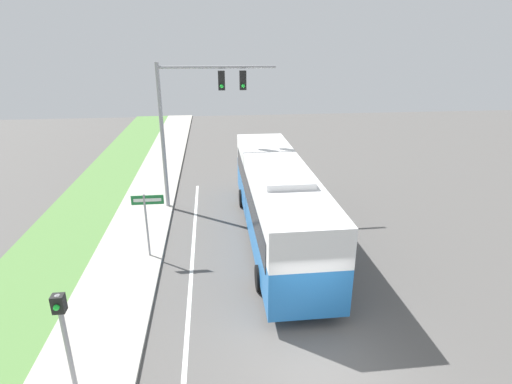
{
  "coord_description": "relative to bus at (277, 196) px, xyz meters",
  "views": [
    {
      "loc": [
        -2.65,
        -8.09,
        8.15
      ],
      "look_at": [
        -0.74,
        8.64,
        1.85
      ],
      "focal_mm": 28.0,
      "sensor_mm": 36.0,
      "label": 1
    }
  ],
  "objects": [
    {
      "name": "ground_plane",
      "position": [
        -0.03,
        -7.63,
        -2.0
      ],
      "size": [
        80.0,
        80.0,
        0.0
      ],
      "primitive_type": "plane",
      "color": "#565451"
    },
    {
      "name": "signal_gantry",
      "position": [
        -3.49,
        4.11,
        3.16
      ],
      "size": [
        5.72,
        0.41,
        7.34
      ],
      "color": "#939399",
      "rests_on": "ground_plane"
    },
    {
      "name": "bus",
      "position": [
        0.0,
        0.0,
        0.0
      ],
      "size": [
        2.67,
        12.42,
        3.6
      ],
      "color": "#236BB7",
      "rests_on": "ground_plane"
    },
    {
      "name": "pedestrian_signal",
      "position": [
        -6.29,
        -7.66,
        -0.07
      ],
      "size": [
        0.28,
        0.34,
        2.81
      ],
      "color": "#939399",
      "rests_on": "ground_plane"
    },
    {
      "name": "street_sign",
      "position": [
        -5.28,
        -1.13,
        -0.1
      ],
      "size": [
        1.23,
        0.08,
        2.75
      ],
      "color": "#939399",
      "rests_on": "ground_plane"
    },
    {
      "name": "lane_divider_near",
      "position": [
        -3.63,
        -7.63,
        -1.99
      ],
      "size": [
        0.14,
        30.0,
        0.01
      ],
      "color": "silver",
      "rests_on": "ground_plane"
    }
  ]
}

